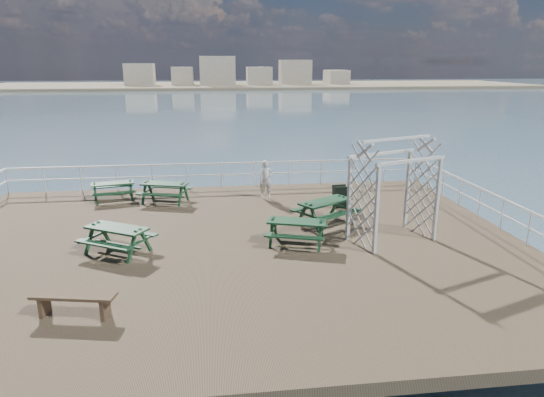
{
  "coord_description": "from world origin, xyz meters",
  "views": [
    {
      "loc": [
        -0.39,
        -13.85,
        5.3
      ],
      "look_at": [
        1.47,
        0.88,
        1.1
      ],
      "focal_mm": 32.0,
      "sensor_mm": 36.0,
      "label": 1
    }
  ],
  "objects_px": {
    "picnic_table_c": "(325,207)",
    "person": "(266,180)",
    "picnic_table_e": "(297,227)",
    "flat_bench_near": "(74,300)",
    "picnic_table_b": "(165,188)",
    "trellis_arbor": "(393,196)",
    "picnic_table_d": "(117,234)",
    "picnic_table_a": "(113,187)"
  },
  "relations": [
    {
      "from": "picnic_table_e",
      "to": "picnic_table_d",
      "type": "bearing_deg",
      "value": -161.25
    },
    {
      "from": "picnic_table_d",
      "to": "person",
      "type": "height_order",
      "value": "person"
    },
    {
      "from": "picnic_table_b",
      "to": "picnic_table_c",
      "type": "distance_m",
      "value": 6.54
    },
    {
      "from": "person",
      "to": "trellis_arbor",
      "type": "bearing_deg",
      "value": -60.24
    },
    {
      "from": "picnic_table_a",
      "to": "picnic_table_b",
      "type": "distance_m",
      "value": 2.15
    },
    {
      "from": "picnic_table_b",
      "to": "flat_bench_near",
      "type": "distance_m",
      "value": 8.86
    },
    {
      "from": "picnic_table_b",
      "to": "trellis_arbor",
      "type": "relative_size",
      "value": 0.67
    },
    {
      "from": "picnic_table_a",
      "to": "picnic_table_c",
      "type": "bearing_deg",
      "value": -39.95
    },
    {
      "from": "flat_bench_near",
      "to": "trellis_arbor",
      "type": "relative_size",
      "value": 0.58
    },
    {
      "from": "flat_bench_near",
      "to": "picnic_table_c",
      "type": "bearing_deg",
      "value": 50.18
    },
    {
      "from": "picnic_table_e",
      "to": "flat_bench_near",
      "type": "height_order",
      "value": "picnic_table_e"
    },
    {
      "from": "picnic_table_d",
      "to": "person",
      "type": "xyz_separation_m",
      "value": [
        4.87,
        5.2,
        0.21
      ]
    },
    {
      "from": "picnic_table_c",
      "to": "person",
      "type": "height_order",
      "value": "person"
    },
    {
      "from": "picnic_table_e",
      "to": "picnic_table_c",
      "type": "bearing_deg",
      "value": 72.41
    },
    {
      "from": "picnic_table_d",
      "to": "picnic_table_e",
      "type": "relative_size",
      "value": 1.1
    },
    {
      "from": "picnic_table_d",
      "to": "picnic_table_e",
      "type": "distance_m",
      "value": 5.21
    },
    {
      "from": "picnic_table_c",
      "to": "trellis_arbor",
      "type": "xyz_separation_m",
      "value": [
        1.65,
        -1.77,
        0.82
      ]
    },
    {
      "from": "picnic_table_b",
      "to": "flat_bench_near",
      "type": "relative_size",
      "value": 1.15
    },
    {
      "from": "picnic_table_d",
      "to": "flat_bench_near",
      "type": "height_order",
      "value": "picnic_table_d"
    },
    {
      "from": "picnic_table_b",
      "to": "picnic_table_e",
      "type": "relative_size",
      "value": 1.02
    },
    {
      "from": "picnic_table_a",
      "to": "picnic_table_c",
      "type": "relative_size",
      "value": 0.78
    },
    {
      "from": "picnic_table_c",
      "to": "flat_bench_near",
      "type": "bearing_deg",
      "value": -172.97
    },
    {
      "from": "picnic_table_a",
      "to": "picnic_table_d",
      "type": "bearing_deg",
      "value": -91.26
    },
    {
      "from": "picnic_table_e",
      "to": "trellis_arbor",
      "type": "height_order",
      "value": "trellis_arbor"
    },
    {
      "from": "trellis_arbor",
      "to": "person",
      "type": "height_order",
      "value": "trellis_arbor"
    },
    {
      "from": "flat_bench_near",
      "to": "trellis_arbor",
      "type": "height_order",
      "value": "trellis_arbor"
    },
    {
      "from": "flat_bench_near",
      "to": "person",
      "type": "height_order",
      "value": "person"
    },
    {
      "from": "trellis_arbor",
      "to": "picnic_table_d",
      "type": "bearing_deg",
      "value": 159.41
    },
    {
      "from": "picnic_table_c",
      "to": "person",
      "type": "distance_m",
      "value": 3.77
    },
    {
      "from": "trellis_arbor",
      "to": "person",
      "type": "relative_size",
      "value": 2.05
    },
    {
      "from": "picnic_table_a",
      "to": "picnic_table_e",
      "type": "height_order",
      "value": "picnic_table_e"
    },
    {
      "from": "picnic_table_e",
      "to": "trellis_arbor",
      "type": "distance_m",
      "value": 3.07
    },
    {
      "from": "picnic_table_b",
      "to": "trellis_arbor",
      "type": "xyz_separation_m",
      "value": [
        7.26,
        -5.13,
        0.86
      ]
    },
    {
      "from": "picnic_table_d",
      "to": "flat_bench_near",
      "type": "xyz_separation_m",
      "value": [
        -0.28,
        -3.61,
        -0.17
      ]
    },
    {
      "from": "picnic_table_a",
      "to": "person",
      "type": "xyz_separation_m",
      "value": [
        6.04,
        -0.54,
        0.27
      ]
    },
    {
      "from": "picnic_table_c",
      "to": "flat_bench_near",
      "type": "distance_m",
      "value": 8.68
    },
    {
      "from": "picnic_table_a",
      "to": "person",
      "type": "bearing_deg",
      "value": -17.92
    },
    {
      "from": "picnic_table_a",
      "to": "flat_bench_near",
      "type": "height_order",
      "value": "picnic_table_a"
    },
    {
      "from": "picnic_table_c",
      "to": "trellis_arbor",
      "type": "relative_size",
      "value": 0.76
    },
    {
      "from": "picnic_table_b",
      "to": "picnic_table_d",
      "type": "distance_m",
      "value": 5.25
    },
    {
      "from": "picnic_table_b",
      "to": "flat_bench_near",
      "type": "height_order",
      "value": "picnic_table_b"
    },
    {
      "from": "picnic_table_b",
      "to": "picnic_table_e",
      "type": "distance_m",
      "value": 6.71
    }
  ]
}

